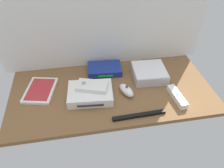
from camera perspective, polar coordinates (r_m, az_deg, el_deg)
ground_plane at (r=113.32cm, az=0.00°, el=-1.94°), size 100.00×48.00×2.00cm
back_wall at (r=116.83cm, az=-2.19°, el=18.48°), size 110.00×1.20×64.00cm
game_console at (r=108.08cm, az=-5.51°, el=-2.38°), size 22.35×17.92×4.40cm
mini_computer at (r=121.11cm, az=9.38°, el=2.83°), size 17.98×17.98×5.30cm
game_case at (r=116.95cm, az=-17.67°, el=-1.52°), size 17.48×21.55×1.56cm
network_router at (r=123.72cm, az=-1.91°, el=3.77°), size 18.75×13.23×3.40cm
remote_wand at (r=111.29cm, az=16.10°, el=-3.08°), size 4.86×15.06×3.40cm
remote_nunchuk at (r=109.71cm, az=3.68°, el=-1.60°), size 7.73×10.91×5.10cm
remote_classic_pad at (r=107.15cm, az=-5.05°, el=-0.50°), size 16.19×12.16×2.40cm
sensor_bar at (r=100.44cm, az=6.87°, el=-7.84°), size 24.04×2.54×1.40cm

